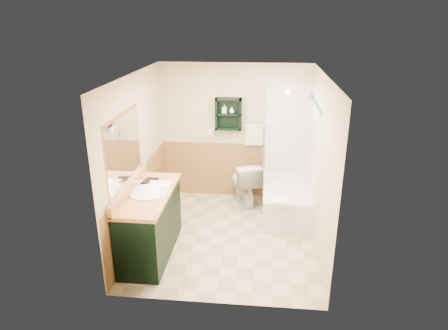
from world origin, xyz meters
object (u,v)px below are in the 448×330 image
vanity_book (144,173)px  soap_bottle_b (232,111)px  vanity (150,223)px  toilet (244,183)px  soap_bottle_a (225,111)px  wall_shelf (228,114)px  bathtub (286,199)px  hair_dryer (211,133)px

vanity_book → soap_bottle_b: 2.00m
vanity → toilet: bearing=54.7°
soap_bottle_a → wall_shelf: bearing=4.4°
bathtub → toilet: 0.79m
hair_dryer → vanity: size_ratio=0.16×
hair_dryer → toilet: bearing=-24.0°
vanity → soap_bottle_a: (0.83, 1.94, 1.14)m
vanity_book → soap_bottle_a: 1.93m
wall_shelf → hair_dryer: size_ratio=2.29×
vanity → toilet: vanity is taller
soap_bottle_b → vanity: bearing=-116.1°
soap_bottle_b → hair_dryer: bearing=175.2°
soap_bottle_b → vanity_book: bearing=-125.7°
toilet → bathtub: bearing=138.2°
toilet → soap_bottle_b: (-0.25, 0.24, 1.22)m
vanity → hair_dryer: bearing=73.2°
hair_dryer → wall_shelf: bearing=-4.8°
vanity → vanity_book: bearing=113.2°
vanity_book → soap_bottle_b: bearing=63.3°
bathtub → soap_bottle_a: size_ratio=9.93×
hair_dryer → soap_bottle_a: soap_bottle_a is taller
wall_shelf → toilet: 1.23m
bathtub → vanity_book: bearing=-153.9°
hair_dryer → toilet: (0.61, -0.27, -0.81)m
toilet → soap_bottle_b: soap_bottle_b is taller
vanity_book → toilet: bearing=52.8°
hair_dryer → bathtub: (1.33, -0.57, -0.94)m
toilet → vanity_book: vanity_book is taller
vanity → soap_bottle_b: (0.95, 1.94, 1.15)m
vanity → bathtub: vanity is taller
vanity → bathtub: (1.92, 1.40, -0.20)m
hair_dryer → soap_bottle_b: bearing=-4.8°
vanity_book → soap_bottle_a: (0.99, 1.56, 0.56)m
vanity → soap_bottle_b: size_ratio=13.42×
toilet → hair_dryer: bearing=-43.3°
vanity_book → vanity: bearing=-57.8°
vanity_book → bathtub: bearing=35.0°
bathtub → toilet: toilet is taller
wall_shelf → toilet: (0.31, -0.25, -1.16)m
soap_bottle_a → toilet: bearing=-32.8°
hair_dryer → soap_bottle_a: 0.46m
bathtub → soap_bottle_a: 1.81m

